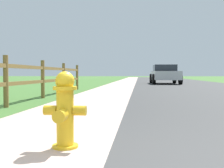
# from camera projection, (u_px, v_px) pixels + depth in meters

# --- Properties ---
(ground_plane) EXTENTS (120.00, 120.00, 0.00)m
(ground_plane) POSITION_uv_depth(u_px,v_px,m) (136.00, 82.00, 26.64)
(ground_plane) COLOR #406B2E
(road_asphalt) EXTENTS (7.00, 66.00, 0.01)m
(road_asphalt) POSITION_uv_depth(u_px,v_px,m) (171.00, 81.00, 28.29)
(road_asphalt) COLOR #363636
(road_asphalt) RESTS_ON ground
(curb_concrete) EXTENTS (6.00, 66.00, 0.01)m
(curb_concrete) POSITION_uv_depth(u_px,v_px,m) (107.00, 81.00, 28.92)
(curb_concrete) COLOR #BD9F93
(curb_concrete) RESTS_ON ground
(grass_verge) EXTENTS (5.00, 66.00, 0.00)m
(grass_verge) POSITION_uv_depth(u_px,v_px,m) (93.00, 81.00, 29.07)
(grass_verge) COLOR #406B2E
(grass_verge) RESTS_ON ground
(fire_hydrant) EXTENTS (0.43, 0.37, 0.76)m
(fire_hydrant) POSITION_uv_depth(u_px,v_px,m) (65.00, 109.00, 2.78)
(fire_hydrant) COLOR yellow
(fire_hydrant) RESTS_ON ground
(rail_fence) EXTENTS (0.11, 11.80, 1.15)m
(rail_fence) POSITION_uv_depth(u_px,v_px,m) (27.00, 77.00, 7.24)
(rail_fence) COLOR brown
(rail_fence) RESTS_ON ground
(parked_suv_silver) EXTENTS (2.15, 4.42, 1.41)m
(parked_suv_silver) POSITION_uv_depth(u_px,v_px,m) (165.00, 74.00, 20.95)
(parked_suv_silver) COLOR #B7BABF
(parked_suv_silver) RESTS_ON ground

